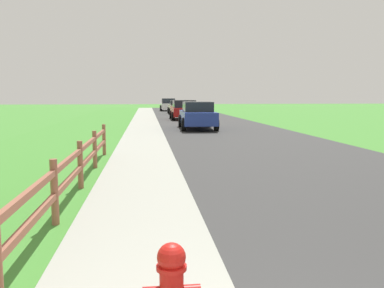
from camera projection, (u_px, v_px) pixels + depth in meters
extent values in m
plane|color=#428632|center=(160.00, 124.00, 26.46)|extent=(120.00, 120.00, 0.00)
cube|color=#343434|center=(207.00, 122.00, 28.83)|extent=(7.00, 66.00, 0.01)
cube|color=#9EA094|center=(116.00, 123.00, 28.09)|extent=(6.00, 66.00, 0.01)
cube|color=#428632|center=(94.00, 123.00, 27.92)|extent=(5.00, 66.00, 0.00)
cylinder|color=red|center=(171.00, 267.00, 3.19)|extent=(0.25, 0.25, 0.03)
sphere|color=red|center=(171.00, 257.00, 3.18)|extent=(0.23, 0.23, 0.23)
cube|color=#A91511|center=(171.00, 248.00, 3.17)|extent=(0.04, 0.04, 0.04)
cylinder|color=#925742|center=(55.00, 192.00, 5.90)|extent=(0.11, 0.11, 1.00)
cylinder|color=#925742|center=(80.00, 165.00, 8.21)|extent=(0.11, 0.11, 1.00)
cylinder|color=#925742|center=(95.00, 150.00, 10.53)|extent=(0.11, 0.11, 1.00)
cylinder|color=#925742|center=(104.00, 140.00, 12.84)|extent=(0.11, 0.11, 1.00)
cube|color=#925742|center=(70.00, 179.00, 7.06)|extent=(0.07, 11.74, 0.09)
cube|color=#925742|center=(69.00, 160.00, 7.02)|extent=(0.07, 11.74, 0.09)
cube|color=navy|center=(197.00, 117.00, 22.83)|extent=(1.89, 4.64, 0.71)
cube|color=#1E232B|center=(198.00, 107.00, 22.64)|extent=(1.62, 2.33, 0.54)
cylinder|color=black|center=(216.00, 124.00, 21.53)|extent=(0.24, 0.73, 0.72)
cylinder|color=black|center=(184.00, 125.00, 21.38)|extent=(0.24, 0.73, 0.72)
cylinder|color=black|center=(209.00, 121.00, 24.35)|extent=(0.24, 0.73, 0.72)
cylinder|color=black|center=(180.00, 121.00, 24.19)|extent=(0.24, 0.73, 0.72)
cube|color=maroon|center=(184.00, 112.00, 31.91)|extent=(1.92, 4.25, 0.68)
cube|color=#1E232B|center=(184.00, 104.00, 31.69)|extent=(1.68, 2.19, 0.58)
cylinder|color=black|center=(198.00, 116.00, 30.75)|extent=(0.22, 0.65, 0.65)
cylinder|color=black|center=(173.00, 116.00, 30.54)|extent=(0.22, 0.65, 0.65)
cylinder|color=black|center=(194.00, 114.00, 33.35)|extent=(0.22, 0.65, 0.65)
cylinder|color=black|center=(171.00, 115.00, 33.14)|extent=(0.22, 0.65, 0.65)
cube|color=#C6B793|center=(178.00, 108.00, 41.83)|extent=(1.82, 4.90, 0.62)
cube|color=#1E232B|center=(178.00, 103.00, 41.63)|extent=(1.58, 2.07, 0.49)
cylinder|color=black|center=(187.00, 111.00, 40.46)|extent=(0.23, 0.65, 0.65)
cylinder|color=black|center=(170.00, 111.00, 40.27)|extent=(0.23, 0.65, 0.65)
cylinder|color=black|center=(185.00, 110.00, 43.45)|extent=(0.23, 0.65, 0.65)
cylinder|color=black|center=(169.00, 110.00, 43.26)|extent=(0.23, 0.65, 0.65)
cube|color=white|center=(168.00, 106.00, 49.61)|extent=(1.82, 4.32, 0.64)
cube|color=#1E232B|center=(168.00, 101.00, 49.33)|extent=(1.59, 2.10, 0.60)
cylinder|color=black|center=(176.00, 108.00, 48.42)|extent=(0.22, 0.67, 0.67)
cylinder|color=black|center=(161.00, 108.00, 48.22)|extent=(0.22, 0.67, 0.67)
cylinder|color=black|center=(175.00, 108.00, 51.05)|extent=(0.22, 0.67, 0.67)
cylinder|color=black|center=(161.00, 108.00, 50.86)|extent=(0.22, 0.67, 0.67)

